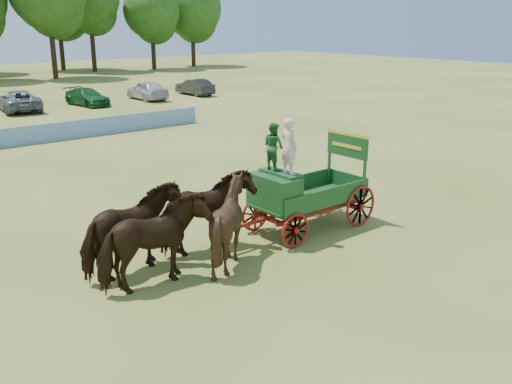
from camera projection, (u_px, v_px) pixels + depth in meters
name	position (u px, v px, depth m)	size (l,w,h in m)	color
ground	(200.00, 241.00, 17.84)	(160.00, 160.00, 0.00)	olive
horse_lead_left	(154.00, 243.00, 14.46)	(1.31, 2.87, 2.42)	black
horse_lead_right	(133.00, 231.00, 15.27)	(1.31, 2.87, 2.42)	black
horse_wheel_left	(229.00, 222.00, 15.93)	(1.96, 2.20, 2.43)	black
horse_wheel_right	(206.00, 213.00, 16.74)	(1.31, 2.87, 2.42)	black
farm_dray	(292.00, 185.00, 18.04)	(6.00, 2.00, 3.86)	#A01F10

